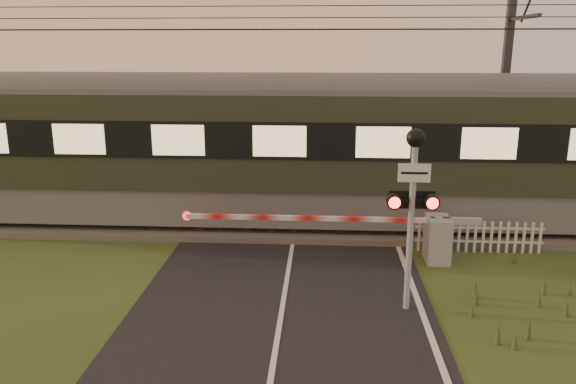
# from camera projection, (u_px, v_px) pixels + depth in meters

# --- Properties ---
(ground) EXTENTS (160.00, 160.00, 0.00)m
(ground) POSITION_uv_depth(u_px,v_px,m) (278.00, 337.00, 10.09)
(ground) COLOR #2D4219
(ground) RESTS_ON ground
(road) EXTENTS (6.00, 140.00, 0.03)m
(road) POSITION_uv_depth(u_px,v_px,m) (278.00, 343.00, 9.86)
(road) COLOR black
(road) RESTS_ON ground
(track_bed) EXTENTS (140.00, 3.40, 0.39)m
(track_bed) POSITION_uv_depth(u_px,v_px,m) (296.00, 223.00, 16.35)
(track_bed) COLOR #47423D
(track_bed) RESTS_ON ground
(overhead_wires) EXTENTS (120.00, 0.62, 0.62)m
(overhead_wires) POSITION_uv_depth(u_px,v_px,m) (296.00, 21.00, 14.92)
(overhead_wires) COLOR black
(overhead_wires) RESTS_ON ground
(boom_gate) EXTENTS (7.23, 0.85, 1.13)m
(boom_gate) POSITION_uv_depth(u_px,v_px,m) (422.00, 236.00, 13.56)
(boom_gate) COLOR gray
(boom_gate) RESTS_ON ground
(crossing_signal) EXTENTS (0.92, 0.37, 3.61)m
(crossing_signal) POSITION_uv_depth(u_px,v_px,m) (413.00, 188.00, 10.54)
(crossing_signal) COLOR gray
(crossing_signal) RESTS_ON ground
(picket_fence) EXTENTS (3.20, 0.07, 0.82)m
(picket_fence) POSITION_uv_depth(u_px,v_px,m) (479.00, 237.00, 14.14)
(picket_fence) COLOR silver
(picket_fence) RESTS_ON ground
(catenary_mast) EXTENTS (0.23, 2.46, 7.30)m
(catenary_mast) POSITION_uv_depth(u_px,v_px,m) (505.00, 89.00, 17.17)
(catenary_mast) COLOR #2D2D30
(catenary_mast) RESTS_ON ground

